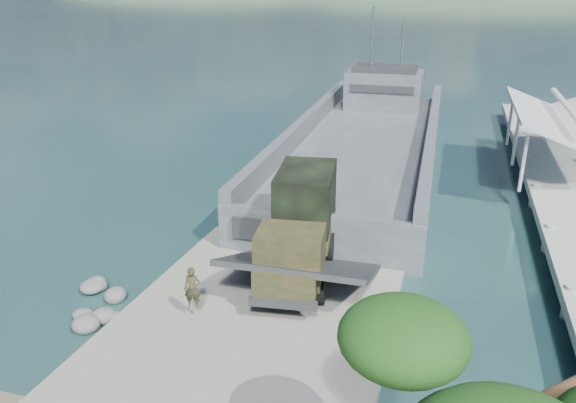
# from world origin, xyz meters

# --- Properties ---
(ground) EXTENTS (1400.00, 1400.00, 0.00)m
(ground) POSITION_xyz_m (0.00, 0.00, 0.00)
(ground) COLOR #1C4444
(ground) RESTS_ON ground
(boat_ramp) EXTENTS (10.00, 18.00, 0.50)m
(boat_ramp) POSITION_xyz_m (0.00, -1.00, 0.25)
(boat_ramp) COLOR gray
(boat_ramp) RESTS_ON ground
(shoreline_rocks) EXTENTS (3.20, 5.60, 0.90)m
(shoreline_rocks) POSITION_xyz_m (-6.20, 0.50, 0.00)
(shoreline_rocks) COLOR #4E4E4C
(shoreline_rocks) RESTS_ON ground
(pier) EXTENTS (6.40, 44.00, 6.10)m
(pier) POSITION_xyz_m (13.00, 18.77, 1.60)
(pier) COLOR #A3A49A
(pier) RESTS_ON ground
(landing_craft) EXTENTS (10.13, 37.74, 11.15)m
(landing_craft) POSITION_xyz_m (0.75, 21.34, 0.91)
(landing_craft) COLOR #40484C
(landing_craft) RESTS_ON ground
(military_truck) EXTENTS (3.60, 8.69, 3.91)m
(military_truck) POSITION_xyz_m (0.54, 4.51, 2.45)
(military_truck) COLOR black
(military_truck) RESTS_ON boat_ramp
(soldier) EXTENTS (0.68, 0.52, 1.66)m
(soldier) POSITION_xyz_m (-2.16, -0.71, 1.33)
(soldier) COLOR black
(soldier) RESTS_ON boat_ramp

